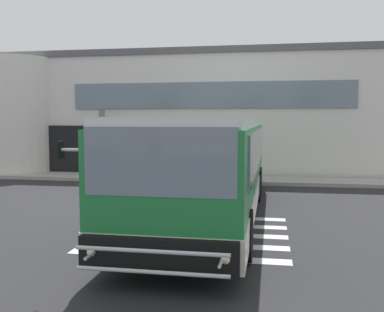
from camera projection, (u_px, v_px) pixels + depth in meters
name	position (u px, v px, depth m)	size (l,w,h in m)	color
ground_plane	(155.00, 200.00, 14.83)	(80.00, 90.00, 0.02)	#232326
bay_paint_stripes	(193.00, 233.00, 10.36)	(4.40, 3.96, 0.01)	silver
terminal_building	(194.00, 114.00, 26.07)	(20.81, 13.80, 6.02)	silver
boarding_curb	(183.00, 179.00, 19.53)	(23.01, 2.00, 0.15)	#9E9B93
entry_support_column	(102.00, 142.00, 20.68)	(0.28, 0.28, 3.01)	slate
bus_main_foreground	(210.00, 168.00, 12.14)	(3.09, 11.82, 2.70)	#1E7238
passenger_near_column	(114.00, 155.00, 20.03)	(0.56, 0.33, 1.68)	#2D2D33
passenger_by_doorway	(136.00, 156.00, 19.33)	(0.52, 0.50, 1.68)	#2D2D33
safety_bollard_yellow	(206.00, 174.00, 18.12)	(0.18, 0.18, 0.90)	yellow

